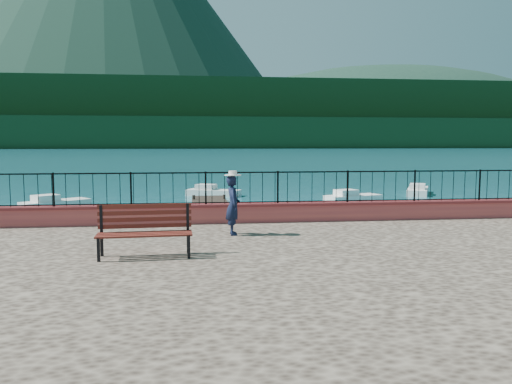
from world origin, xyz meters
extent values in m
plane|color=#19596B|center=(0.00, 0.00, 0.00)|extent=(2000.00, 2000.00, 0.00)
cube|color=#C45147|center=(0.00, 3.70, 1.49)|extent=(28.00, 0.46, 0.58)
cube|color=black|center=(0.00, 3.70, 2.25)|extent=(27.00, 0.05, 0.95)
cube|color=#2D231C|center=(-2.00, 12.00, 0.15)|extent=(2.00, 16.00, 0.30)
cube|color=black|center=(0.00, 300.00, 9.00)|extent=(900.00, 60.00, 18.00)
cube|color=black|center=(0.00, 360.00, 22.00)|extent=(900.00, 120.00, 44.00)
cone|color=#142D23|center=(-120.00, 700.00, 190.00)|extent=(560.00, 560.00, 380.00)
ellipsoid|color=#142D23|center=(220.00, 560.00, 0.00)|extent=(448.00, 384.00, 180.00)
cube|color=black|center=(-3.89, -0.67, 1.45)|extent=(2.02, 0.70, 0.50)
cube|color=maroon|center=(-3.91, -0.37, 2.00)|extent=(1.99, 0.17, 0.61)
imported|color=black|center=(-1.83, 1.71, 1.99)|extent=(0.40, 0.59, 1.57)
cylinder|color=white|center=(-1.83, 1.71, 2.83)|extent=(0.44, 0.44, 0.12)
cube|color=silver|center=(-5.14, 10.59, 0.40)|extent=(4.02, 1.82, 0.80)
cube|color=silver|center=(4.77, 11.89, 0.40)|extent=(3.98, 2.06, 0.80)
cube|color=silver|center=(6.79, 18.04, 0.40)|extent=(3.74, 2.33, 0.80)
cube|color=silver|center=(-10.51, 17.30, 0.40)|extent=(3.62, 3.32, 0.80)
cube|color=silver|center=(-1.56, 22.57, 0.40)|extent=(3.83, 2.70, 0.80)
cube|color=silver|center=(12.77, 21.97, 0.40)|extent=(3.04, 4.27, 0.80)
camera|label=1|loc=(-2.83, -11.30, 3.64)|focal=35.00mm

